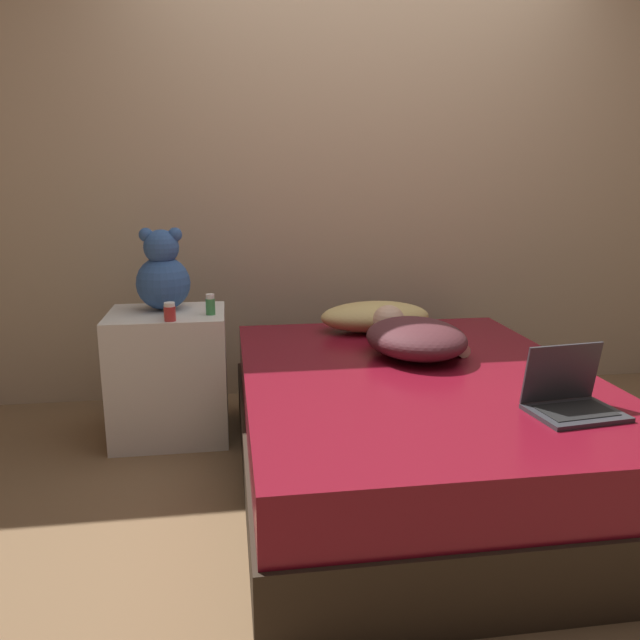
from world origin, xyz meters
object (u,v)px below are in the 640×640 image
object	(u,v)px
person_lying	(413,336)
bottle_orange	(167,312)
teddy_bear	(163,274)
laptop	(570,397)
bottle_green	(210,305)
pillow	(375,317)
bottle_red	(170,312)

from	to	relation	value
person_lying	bottle_orange	bearing A→B (deg)	160.48
teddy_bear	bottle_orange	size ratio (longest dim) A/B	6.95
laptop	bottle_green	xyz separation A→B (m)	(-1.22, 1.04, 0.15)
person_lying	bottle_green	world-z (taller)	bottle_green
bottle_green	pillow	bearing A→B (deg)	10.64
laptop	bottle_orange	bearing A→B (deg)	138.01
person_lying	bottle_green	distance (m)	0.95
bottle_red	bottle_orange	world-z (taller)	bottle_red
laptop	bottle_red	size ratio (longest dim) A/B	3.75
pillow	laptop	bearing A→B (deg)	-71.68
person_lying	bottle_orange	distance (m)	1.13
teddy_bear	pillow	bearing A→B (deg)	0.30
pillow	bottle_green	world-z (taller)	bottle_green
teddy_bear	bottle_orange	xyz separation A→B (m)	(0.03, -0.18, -0.14)
laptop	bottle_orange	distance (m)	1.75
person_lying	pillow	bearing A→B (deg)	92.71
teddy_bear	bottle_orange	bearing A→B (deg)	-81.29
pillow	person_lying	distance (m)	0.44
bottle_green	bottle_red	world-z (taller)	bottle_green
bottle_green	bottle_red	size ratio (longest dim) A/B	1.15
person_lying	laptop	size ratio (longest dim) A/B	2.19
teddy_bear	bottle_red	distance (m)	0.29
bottle_green	person_lying	bearing A→B (deg)	-16.95
pillow	bottle_red	xyz separation A→B (m)	(-1.01, -0.26, 0.11)
bottle_red	pillow	bearing A→B (deg)	14.51
laptop	teddy_bear	distance (m)	1.89
laptop	bottle_green	distance (m)	1.61
pillow	bottle_orange	xyz separation A→B (m)	(-1.02, -0.19, 0.10)
laptop	bottle_orange	size ratio (longest dim) A/B	5.57
teddy_bear	laptop	bearing A→B (deg)	-39.38
pillow	bottle_orange	size ratio (longest dim) A/B	9.91
teddy_bear	bottle_green	size ratio (longest dim) A/B	4.06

